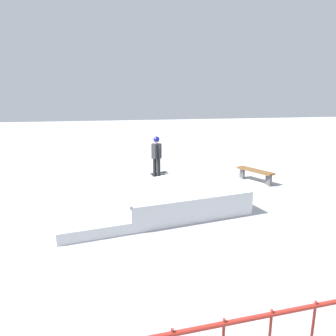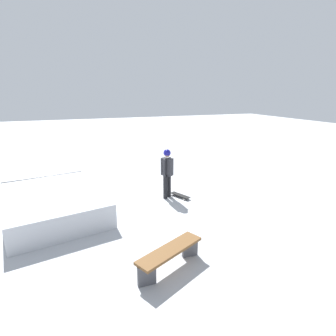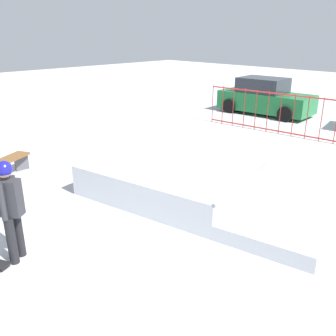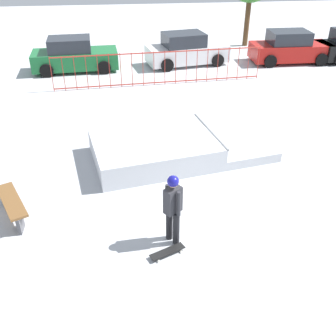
# 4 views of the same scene
# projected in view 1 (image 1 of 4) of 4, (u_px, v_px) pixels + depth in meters

# --- Properties ---
(ground_plane) EXTENTS (60.00, 60.00, 0.00)m
(ground_plane) POSITION_uv_depth(u_px,v_px,m) (149.00, 202.00, 10.38)
(ground_plane) COLOR #B7BABF
(skate_ramp) EXTENTS (5.79, 3.56, 0.74)m
(skate_ramp) POSITION_uv_depth(u_px,v_px,m) (163.00, 200.00, 9.62)
(skate_ramp) COLOR silver
(skate_ramp) RESTS_ON ground
(skater) EXTENTS (0.44, 0.40, 1.73)m
(skater) POSITION_uv_depth(u_px,v_px,m) (157.00, 154.00, 13.11)
(skater) COLOR black
(skater) RESTS_ON ground
(skateboard) EXTENTS (0.81, 0.51, 0.09)m
(skateboard) POSITION_uv_depth(u_px,v_px,m) (159.00, 173.00, 13.77)
(skateboard) COLOR black
(skateboard) RESTS_ON ground
(park_bench) EXTENTS (1.05, 1.62, 0.48)m
(park_bench) POSITION_uv_depth(u_px,v_px,m) (255.00, 173.00, 12.67)
(park_bench) COLOR brown
(park_bench) RESTS_ON ground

